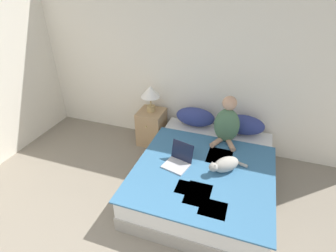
# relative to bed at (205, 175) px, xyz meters

# --- Properties ---
(wall_back) EXTENTS (5.68, 0.05, 2.55)m
(wall_back) POSITION_rel_bed_xyz_m (-0.67, 1.07, 1.06)
(wall_back) COLOR silver
(wall_back) RESTS_ON ground_plane
(bed) EXTENTS (1.65, 2.00, 0.44)m
(bed) POSITION_rel_bed_xyz_m (0.00, 0.00, 0.00)
(bed) COLOR #9E998E
(bed) RESTS_ON ground_plane
(pillow_near) EXTENTS (0.59, 0.29, 0.29)m
(pillow_near) POSITION_rel_bed_xyz_m (-0.36, 0.83, 0.37)
(pillow_near) COLOR navy
(pillow_near) RESTS_ON bed
(pillow_far) EXTENTS (0.59, 0.29, 0.29)m
(pillow_far) POSITION_rel_bed_xyz_m (0.36, 0.83, 0.37)
(pillow_far) COLOR navy
(pillow_far) RESTS_ON bed
(person_sitting) EXTENTS (0.35, 0.34, 0.69)m
(person_sitting) POSITION_rel_bed_xyz_m (0.15, 0.54, 0.52)
(person_sitting) COLOR #476B4C
(person_sitting) RESTS_ON bed
(cat_tabby) EXTENTS (0.44, 0.38, 0.18)m
(cat_tabby) POSITION_rel_bed_xyz_m (0.24, -0.10, 0.31)
(cat_tabby) COLOR #A8A399
(cat_tabby) RESTS_ON bed
(laptop_open) EXTENTS (0.36, 0.36, 0.26)m
(laptop_open) POSITION_rel_bed_xyz_m (-0.32, -0.16, 0.28)
(laptop_open) COLOR #B7B7BC
(laptop_open) RESTS_ON bed
(nightstand) EXTENTS (0.40, 0.44, 0.58)m
(nightstand) POSITION_rel_bed_xyz_m (-1.07, 0.79, 0.07)
(nightstand) COLOR tan
(nightstand) RESTS_ON ground_plane
(table_lamp) EXTENTS (0.30, 0.30, 0.42)m
(table_lamp) POSITION_rel_bed_xyz_m (-1.08, 0.81, 0.67)
(table_lamp) COLOR tan
(table_lamp) RESTS_ON nightstand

